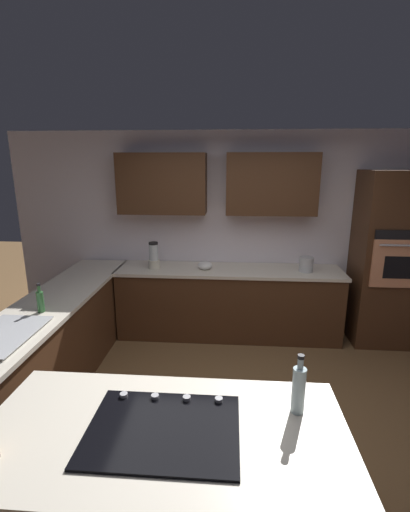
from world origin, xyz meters
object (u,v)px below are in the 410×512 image
wall_oven (390,260)px  mixing_bowl (205,265)px  blender (154,257)px  sink_unit (2,334)px  second_bottle (299,389)px  dish_soap_bottle (40,301)px  cooktop (163,428)px  kettle (306,264)px

wall_oven → mixing_bowl: 2.25m
wall_oven → blender: wall_oven is taller
sink_unit → second_bottle: (-2.13, 0.70, 0.12)m
mixing_bowl → dish_soap_bottle: dish_soap_bottle is taller
blender → second_bottle: size_ratio=1.00×
blender → mixing_bowl: 0.66m
cooktop → mixing_bowl: bearing=-89.9°
sink_unit → mixing_bowl: bearing=-126.7°
cooktop → blender: (0.65, -2.81, 0.14)m
wall_oven → second_bottle: 3.07m
sink_unit → blender: 2.07m
dish_soap_bottle → mixing_bowl: bearing=-133.6°
mixing_bowl → kettle: kettle is taller
dish_soap_bottle → kettle: bearing=-151.3°
blender → cooktop: bearing=103.1°
kettle → cooktop: bearing=66.1°
dish_soap_bottle → second_bottle: size_ratio=0.79×
sink_unit → second_bottle: bearing=161.7°
dish_soap_bottle → cooktop: bearing=135.0°
kettle → dish_soap_bottle: size_ratio=0.68×
mixing_bowl → sink_unit: bearing=53.3°
mixing_bowl → kettle: bearing=180.0°
sink_unit → second_bottle: size_ratio=2.07×
sink_unit → kettle: 3.29m
blender → kettle: 1.90m
wall_oven → second_bottle: wall_oven is taller
sink_unit → cooktop: sink_unit is taller
blender → dish_soap_bottle: 1.61m
mixing_bowl → second_bottle: bearing=104.9°
wall_oven → mixing_bowl: size_ratio=11.57×
mixing_bowl → dish_soap_bottle: (1.37, 1.44, 0.05)m
wall_oven → cooktop: (2.25, 2.84, -0.15)m
kettle → dish_soap_bottle: 2.99m
sink_unit → dish_soap_bottle: 0.49m
dish_soap_bottle → second_bottle: bearing=150.2°
wall_oven → blender: size_ratio=6.29×
dish_soap_bottle → second_bottle: 2.38m
sink_unit → kettle: (-2.68, -1.92, 0.07)m
dish_soap_bottle → wall_oven: bearing=-157.9°
sink_unit → mixing_bowl: 2.39m
kettle → blender: bearing=0.0°
sink_unit → cooktop: size_ratio=0.92×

